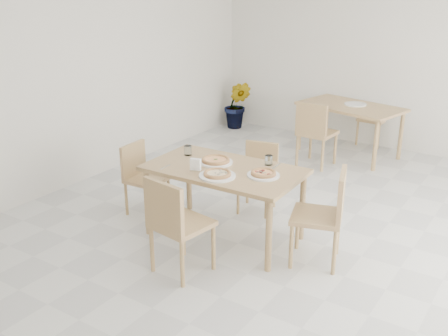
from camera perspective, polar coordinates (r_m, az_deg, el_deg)
The scene contains 21 objects.
main_table at distance 5.19m, azimuth 0.00°, elevation -0.82°, with size 1.56×0.91×0.75m.
chair_south at distance 4.59m, azimuth -5.40°, elevation -5.68°, with size 0.52×0.52×0.92m.
chair_north at distance 5.94m, azimuth 3.82°, elevation -0.40°, with size 0.46×0.46×0.77m.
chair_west at distance 5.91m, azimuth -9.01°, elevation -0.57°, with size 0.42×0.42×0.80m.
chair_east at distance 4.86m, azimuth 11.11°, elevation -4.59°, with size 0.57×0.57×0.91m.
plate_margherita at distance 5.30m, azimuth -0.91°, elevation 0.65°, with size 0.34×0.34×0.02m, color white.
plate_mushroom at distance 4.94m, azimuth -0.74°, elevation -0.85°, with size 0.35×0.35×0.02m, color white.
plate_pepperoni at distance 4.97m, azimuth 4.30°, elevation -0.79°, with size 0.31×0.31×0.02m, color white.
pizza_margherita at distance 5.30m, azimuth -0.91°, elevation 0.88°, with size 0.37×0.37×0.03m.
pizza_mushroom at distance 4.93m, azimuth -0.74°, elevation -0.61°, with size 0.32×0.32×0.03m.
pizza_pepperoni at distance 4.96m, azimuth 4.31°, elevation -0.54°, with size 0.30×0.30×0.03m.
tumbler_a at distance 5.25m, azimuth 4.88°, elevation 0.86°, with size 0.08×0.08×0.10m, color white.
tumbler_b at distance 5.53m, azimuth -3.95°, elevation 1.92°, with size 0.08×0.08×0.10m, color white.
napkin_holder at distance 5.07m, azimuth -3.11°, elevation 0.31°, with size 0.12×0.09×0.13m.
fork_a at distance 5.23m, azimuth 5.72°, elevation 0.19°, with size 0.02×0.20×0.01m, color silver.
fork_b at distance 5.21m, azimuth -6.40°, elevation 0.10°, with size 0.01×0.17×0.01m, color silver.
second_table at distance 7.94m, azimuth 13.60°, elevation 6.04°, with size 1.59×1.12×0.75m.
chair_back_s at distance 7.34m, azimuth 9.84°, elevation 4.14°, with size 0.48×0.48×0.93m.
chair_back_n at distance 8.63m, azimuth 16.16°, elevation 5.62°, with size 0.42×0.42×0.82m.
plate_empty at distance 7.97m, azimuth 14.12°, elevation 6.75°, with size 0.32×0.32×0.02m, color white.
potted_plant at distance 9.18m, azimuth 1.46°, elevation 6.89°, with size 0.46×0.37×0.83m, color #225B1B.
Camera 1 is at (2.10, -4.42, 2.54)m, focal length 42.00 mm.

